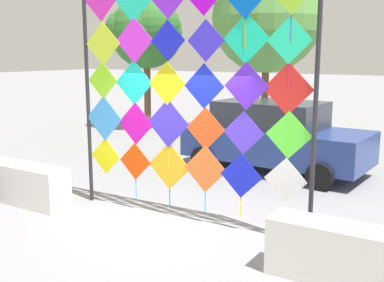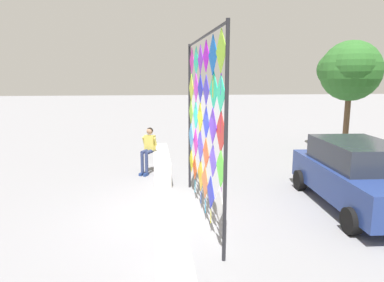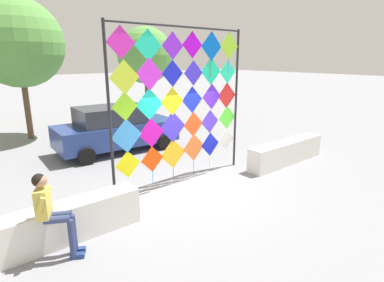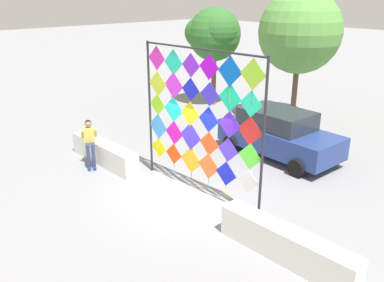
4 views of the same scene
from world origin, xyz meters
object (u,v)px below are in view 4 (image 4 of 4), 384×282
object	(u,v)px
seated_vendor	(90,140)
parked_car	(278,133)
tree_far_right	(214,34)
tree_palm_like	(302,32)
kite_display_rack	(199,113)

from	to	relation	value
seated_vendor	parked_car	size ratio (longest dim) A/B	0.36
parked_car	tree_far_right	xyz separation A→B (m)	(-6.60, 3.46, 2.79)
seated_vendor	tree_far_right	xyz separation A→B (m)	(-2.77, 8.85, 2.70)
tree_far_right	tree_palm_like	size ratio (longest dim) A/B	0.85
tree_palm_like	tree_far_right	bearing A→B (deg)	-168.57
kite_display_rack	parked_car	world-z (taller)	kite_display_rack
tree_palm_like	seated_vendor	bearing A→B (deg)	-99.95
tree_far_right	tree_palm_like	bearing A→B (deg)	11.43
parked_car	tree_palm_like	bearing A→B (deg)	115.97
kite_display_rack	tree_far_right	distance (m)	10.11
kite_display_rack	tree_palm_like	xyz separation A→B (m)	(-2.19, 8.41, 1.56)
kite_display_rack	tree_palm_like	size ratio (longest dim) A/B	0.76
seated_vendor	kite_display_rack	bearing A→B (deg)	19.02
kite_display_rack	tree_far_right	size ratio (longest dim) A/B	0.89
parked_car	tree_far_right	distance (m)	7.96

